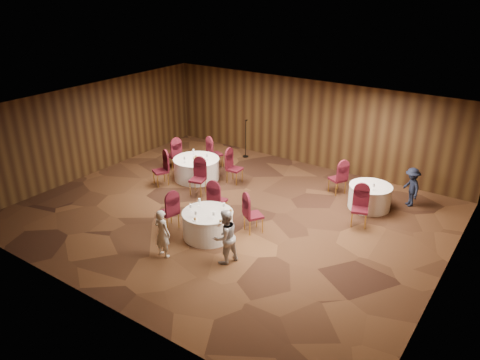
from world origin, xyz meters
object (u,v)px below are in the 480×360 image
Objects in this scene: table_right at (370,197)px; woman_a at (162,233)px; woman_b at (225,237)px; mic_stand at (246,146)px; table_main at (208,224)px; table_left at (197,168)px; man_c at (411,187)px.

table_right is 6.53m from woman_a.
mic_stand is at bearing -132.59° from woman_b.
table_main and table_right have the same top height.
table_left is at bearing 133.86° from table_main.
table_main is 1.38m from woman_b.
table_left is at bearing -167.72° from table_right.
woman_b is 1.15× the size of man_c.
man_c reaches higher than table_right.
mic_stand is at bearing 85.57° from table_left.
mic_stand is 6.61m from man_c.
mic_stand is 7.42m from woman_b.
table_main is 1.47m from woman_a.
man_c is (3.99, 5.05, 0.25)m from table_main.
man_c is at bearing 41.69° from table_right.
mic_stand is 1.21× the size of man_c.
woman_a is at bearing -74.89° from man_c.
man_c is at bearing -5.46° from mic_stand.
table_left is (-2.81, 2.92, -0.00)m from table_main.
woman_b is at bearing -32.93° from table_main.
mic_stand is (-2.59, 5.68, 0.06)m from table_main.
man_c is (0.97, 0.87, 0.25)m from table_right.
woman_b reaches higher than table_left.
woman_a is at bearing -47.80° from woman_b.
table_right is (5.82, 1.27, 0.00)m from table_left.
woman_b is at bearing -67.43° from man_c.
table_left is at bearing -57.98° from woman_a.
man_c is at bearing 51.72° from table_main.
man_c is (6.79, 2.13, 0.25)m from table_left.
table_main is 1.11× the size of man_c.
man_c is (4.32, 6.46, -0.03)m from woman_a.
mic_stand reaches higher than woman_b.
table_left is 1.07× the size of mic_stand.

